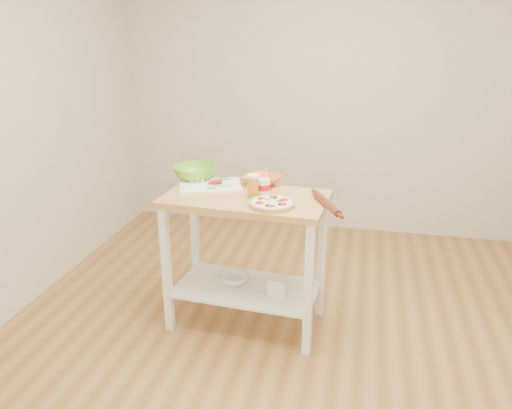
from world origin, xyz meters
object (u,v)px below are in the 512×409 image
object	(u,v)px
yogurt_tub	(264,187)
shelf_glass_bowl	(234,278)
knife	(208,176)
shelf_bin	(278,286)
prep_island	(246,234)
spatula	(217,187)
rolling_pin	(326,203)
beer_pint	(253,186)
orange_bowl	(262,180)
green_bowl	(195,173)
pizza	(272,203)
cutting_board	(210,185)

from	to	relation	value
yogurt_tub	shelf_glass_bowl	distance (m)	0.69
knife	yogurt_tub	bearing A→B (deg)	-12.58
yogurt_tub	shelf_bin	distance (m)	0.65
prep_island	spatula	size ratio (longest dim) A/B	7.59
shelf_bin	rolling_pin	bearing A→B (deg)	-9.66
beer_pint	knife	bearing A→B (deg)	140.55
spatula	knife	distance (m)	0.26
knife	orange_bowl	world-z (taller)	orange_bowl
knife	green_bowl	xyz separation A→B (m)	(-0.08, -0.04, 0.03)
knife	orange_bowl	xyz separation A→B (m)	(0.40, -0.06, 0.01)
prep_island	green_bowl	size ratio (longest dim) A/B	3.57
prep_island	pizza	bearing A→B (deg)	-36.67
orange_bowl	spatula	bearing A→B (deg)	-149.06
orange_bowl	rolling_pin	size ratio (longest dim) A/B	0.67
green_bowl	orange_bowl	bearing A→B (deg)	-2.37
pizza	cutting_board	distance (m)	0.55
orange_bowl	beer_pint	world-z (taller)	beer_pint
orange_bowl	shelf_glass_bowl	xyz separation A→B (m)	(-0.15, -0.21, -0.64)
prep_island	shelf_glass_bowl	size ratio (longest dim) A/B	5.03
shelf_glass_bowl	pizza	bearing A→B (deg)	-32.31
prep_island	yogurt_tub	size ratio (longest dim) A/B	5.90
knife	rolling_pin	xyz separation A→B (m)	(0.85, -0.40, 0.00)
prep_island	green_bowl	distance (m)	0.59
spatula	rolling_pin	world-z (taller)	rolling_pin
spatula	green_bowl	bearing A→B (deg)	116.39
cutting_board	knife	xyz separation A→B (m)	(-0.07, 0.17, 0.01)
cutting_board	shelf_bin	distance (m)	0.79
pizza	shelf_bin	xyz separation A→B (m)	(0.03, 0.10, -0.60)
cutting_board	shelf_glass_bowl	distance (m)	0.65
cutting_board	green_bowl	xyz separation A→B (m)	(-0.14, 0.12, 0.04)
yogurt_tub	shelf_bin	xyz separation A→B (m)	(0.12, -0.10, -0.63)
green_bowl	beer_pint	bearing A→B (deg)	-30.81
prep_island	spatula	distance (m)	0.36
prep_island	shelf_bin	bearing A→B (deg)	-10.40
spatula	rolling_pin	xyz separation A→B (m)	(0.72, -0.18, 0.01)
green_bowl	shelf_glass_bowl	size ratio (longest dim) A/B	1.41
spatula	green_bowl	xyz separation A→B (m)	(-0.21, 0.18, 0.03)
orange_bowl	rolling_pin	xyz separation A→B (m)	(0.45, -0.34, -0.01)
cutting_board	shelf_bin	bearing A→B (deg)	-39.98
knife	orange_bowl	size ratio (longest dim) A/B	1.10
green_bowl	shelf_bin	size ratio (longest dim) A/B	2.55
pizza	cutting_board	size ratio (longest dim) A/B	0.57
pizza	cutting_board	xyz separation A→B (m)	(-0.47, 0.29, -0.01)
green_bowl	rolling_pin	bearing A→B (deg)	-21.06
knife	shelf_glass_bowl	size ratio (longest dim) A/B	1.29
pizza	rolling_pin	distance (m)	0.32
rolling_pin	shelf_bin	size ratio (longest dim) A/B	3.19
spatula	knife	size ratio (longest dim) A/B	0.51
pizza	yogurt_tub	world-z (taller)	yogurt_tub
prep_island	yogurt_tub	distance (m)	0.33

